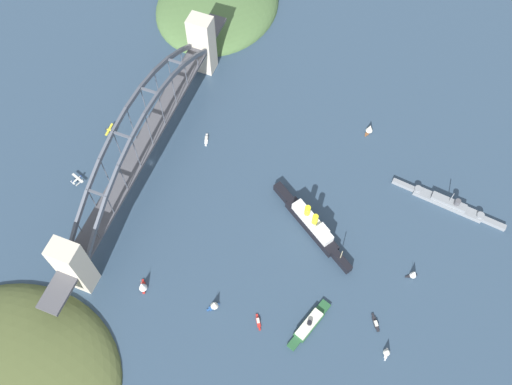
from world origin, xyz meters
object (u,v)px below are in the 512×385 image
ocean_liner (312,224)px  small_boat_4 (214,304)px  harbor_ferry_steamer (309,324)px  small_boat_3 (142,286)px  harbor_arch_bridge (145,141)px  small_boat_2 (414,274)px  seaplane_taxiing_near_bridge (110,131)px  small_boat_7 (258,322)px  naval_cruiser (449,204)px  small_boat_1 (370,128)px  small_boat_5 (206,139)px  seaplane_second_in_formation (77,180)px  small_boat_0 (387,352)px  small_boat_6 (376,323)px

ocean_liner → small_boat_4: size_ratio=7.77×
harbor_ferry_steamer → small_boat_3: 105.90m
harbor_arch_bridge → small_boat_2: size_ratio=29.18×
seaplane_taxiing_near_bridge → small_boat_2: bearing=82.8°
small_boat_4 → seaplane_taxiing_near_bridge: bearing=-127.3°
ocean_liner → small_boat_4: bearing=-27.9°
ocean_liner → small_boat_3: size_ratio=6.55×
seaplane_taxiing_near_bridge → small_boat_2: small_boat_2 is taller
harbor_arch_bridge → small_boat_7: 140.36m
naval_cruiser → small_boat_2: (58.65, -10.60, 1.57)m
harbor_ferry_steamer → small_boat_1: (-152.36, -5.17, 1.77)m
small_boat_4 → small_boat_5: size_ratio=0.84×
harbor_ferry_steamer → small_boat_3: size_ratio=3.56×
seaplane_second_in_formation → small_boat_5: bearing=132.9°
small_boat_2 → small_boat_7: size_ratio=0.92×
naval_cruiser → small_boat_1: 77.91m
small_boat_0 → small_boat_2: 53.43m
harbor_arch_bridge → small_boat_1: bearing=120.9°
small_boat_3 → small_boat_6: 145.58m
small_boat_0 → small_boat_2: small_boat_2 is taller
seaplane_taxiing_near_bridge → small_boat_0: 243.78m
harbor_ferry_steamer → small_boat_6: bearing=112.9°
seaplane_taxiing_near_bridge → small_boat_0: small_boat_0 is taller
small_boat_0 → small_boat_4: size_ratio=0.89×
ocean_liner → harbor_ferry_steamer: bearing=17.5°
harbor_arch_bridge → harbor_ferry_steamer: 160.50m
small_boat_1 → seaplane_taxiing_near_bridge: bearing=-68.6°
harbor_arch_bridge → small_boat_7: size_ratio=26.98×
harbor_ferry_steamer → seaplane_second_in_formation: harbor_ferry_steamer is taller
naval_cruiser → small_boat_4: (122.75, -120.20, 1.56)m
ocean_liner → small_boat_6: 74.11m
harbor_ferry_steamer → seaplane_second_in_formation: (-37.80, -182.42, 0.27)m
ocean_liner → small_boat_2: size_ratio=7.89×
naval_cruiser → small_boat_1: naval_cruiser is taller
small_boat_0 → small_boat_6: bearing=-144.5°
seaplane_taxiing_near_bridge → ocean_liner: bearing=82.7°
naval_cruiser → small_boat_0: bearing=-6.9°
seaplane_second_in_formation → small_boat_0: small_boat_0 is taller
small_boat_1 → ocean_liner: bearing=-9.3°
ocean_liner → seaplane_second_in_formation: size_ratio=6.41×
harbor_ferry_steamer → small_boat_7: bearing=-72.4°
seaplane_second_in_formation → small_boat_7: seaplane_second_in_formation is taller
small_boat_3 → small_boat_6: bearing=102.4°
small_boat_4 → small_boat_5: 125.09m
small_boat_7 → seaplane_second_in_formation: bearing=-107.2°
harbor_arch_bridge → seaplane_taxiing_near_bridge: (-12.82, -39.04, -24.93)m
small_boat_6 → small_boat_7: small_boat_6 is taller
small_boat_0 → small_boat_5: bearing=-122.2°
harbor_arch_bridge → seaplane_taxiing_near_bridge: 48.06m
harbor_arch_bridge → harbor_ferry_steamer: bearing=63.6°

